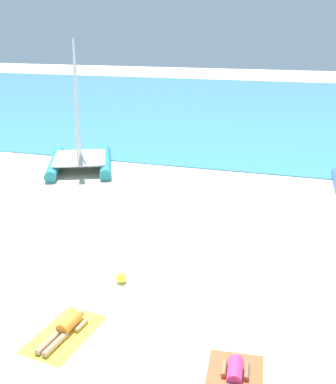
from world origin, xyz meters
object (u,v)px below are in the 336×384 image
(sailboat_teal, at_px, (79,151))
(sunbather_middle, at_px, (66,328))
(towel_middle, at_px, (65,334))
(beach_ball, at_px, (121,278))
(sunbather_right, at_px, (234,377))

(sailboat_teal, xyz_separation_m, sunbather_middle, (5.62, -11.71, -0.76))
(towel_middle, xyz_separation_m, sunbather_middle, (0.01, 0.07, 0.13))
(beach_ball, bearing_deg, sunbather_right, -38.86)
(sailboat_teal, relative_size, beach_ball, 20.32)
(beach_ball, bearing_deg, sailboat_teal, 122.64)
(sailboat_teal, bearing_deg, sunbather_middle, -88.51)
(sunbather_middle, distance_m, beach_ball, 2.41)
(towel_middle, relative_size, beach_ball, 6.43)
(sunbather_middle, relative_size, beach_ball, 5.31)
(sunbather_middle, bearing_deg, beach_ball, 88.29)
(sunbather_middle, bearing_deg, towel_middle, -90.00)
(sailboat_teal, relative_size, towel_middle, 3.16)
(towel_middle, relative_size, sunbather_right, 1.21)
(towel_middle, bearing_deg, sunbather_middle, 83.44)
(sunbather_right, bearing_deg, towel_middle, 168.67)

